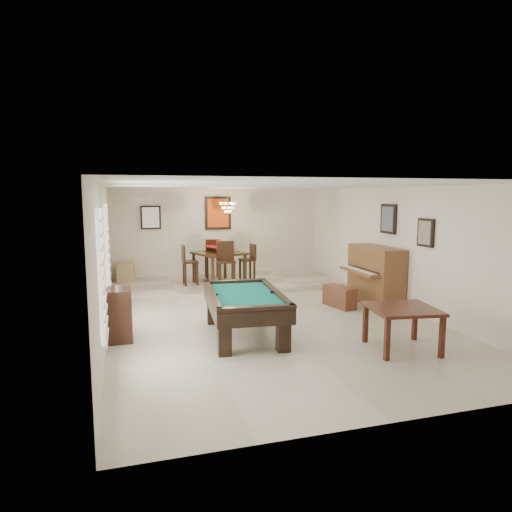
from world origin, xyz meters
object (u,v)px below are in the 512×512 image
upright_piano (370,276)px  dining_chair_north (212,258)px  dining_table (219,265)px  piano_bench (339,297)px  apothecary_chest (120,314)px  dining_chair_east (247,263)px  square_table (402,328)px  dining_chair_south (226,265)px  dining_chair_west (190,265)px  flower_vase (219,243)px  pool_table (244,315)px  corner_bench (126,272)px  chandelier (228,203)px

upright_piano → dining_chair_north: upright_piano is taller
dining_table → piano_bench: bearing=-53.8°
apothecary_chest → dining_chair_east: bearing=49.6°
square_table → apothecary_chest: 4.61m
apothecary_chest → dining_table: bearing=56.7°
dining_chair_south → dining_chair_west: bearing=142.0°
piano_bench → flower_vase: size_ratio=3.66×
square_table → dining_chair_south: 5.13m
pool_table → dining_chair_east: bearing=79.2°
pool_table → dining_chair_south: dining_chair_south is taller
flower_vase → dining_chair_south: (0.01, -0.78, -0.46)m
dining_chair_south → dining_chair_west: 1.08m
flower_vase → corner_bench: 2.69m
upright_piano → apothecary_chest: bearing=-168.9°
upright_piano → dining_table: bearing=135.2°
pool_table → corner_bench: bearing=115.5°
pool_table → chandelier: (0.72, 4.31, 1.83)m
pool_table → dining_chair_north: dining_chair_north is taller
piano_bench → apothecary_chest: size_ratio=0.93×
dining_chair_south → chandelier: 1.75m
apothecary_chest → dining_chair_north: bearing=61.6°
upright_piano → pool_table: bearing=-156.3°
dining_chair_east → upright_piano: bearing=29.2°
piano_bench → dining_chair_east: dining_chair_east is taller
piano_bench → chandelier: 3.96m
pool_table → square_table: bearing=-26.9°
flower_vase → dining_chair_south: 0.91m
dining_table → dining_chair_east: (0.77, 0.03, 0.03)m
pool_table → apothecary_chest: size_ratio=2.52×
dining_table → chandelier: chandelier is taller
dining_chair_north → flower_vase: bearing=95.6°
upright_piano → apothecary_chest: 5.43m
pool_table → upright_piano: bearing=28.9°
dining_chair_east → dining_chair_north: bearing=-138.4°
pool_table → flower_vase: size_ratio=9.98×
corner_bench → dining_chair_west: bearing=-32.5°
upright_piano → chandelier: (-2.55, 2.88, 1.55)m
upright_piano → piano_bench: (-0.74, -0.03, -0.42)m
apothecary_chest → piano_bench: bearing=12.4°
piano_bench → dining_chair_east: size_ratio=0.82×
dining_chair_south → dining_table: bearing=96.9°
dining_chair_north → chandelier: size_ratio=1.83×
chandelier → apothecary_chest: bearing=-125.3°
dining_chair_north → chandelier: chandelier is taller
apothecary_chest → dining_chair_west: 4.18m
square_table → dining_chair_south: bearing=109.8°
piano_bench → apothecary_chest: apothecary_chest is taller
dining_chair_north → corner_bench: bearing=-2.6°
apothecary_chest → chandelier: 5.12m
flower_vase → dining_chair_east: size_ratio=0.22×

